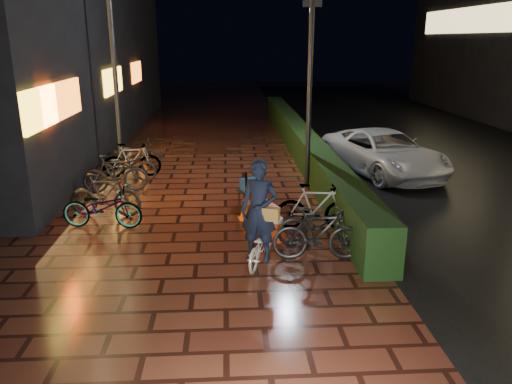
{
  "coord_description": "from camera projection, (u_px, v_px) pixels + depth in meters",
  "views": [
    {
      "loc": [
        0.61,
        -9.71,
        4.06
      ],
      "look_at": [
        1.19,
        -0.12,
        1.1
      ],
      "focal_mm": 35.0,
      "sensor_mm": 36.0,
      "label": 1
    }
  ],
  "objects": [
    {
      "name": "parked_bikes_storefront",
      "position": [
        121.0,
        174.0,
        13.76
      ],
      "size": [
        2.1,
        6.25,
        1.05
      ],
      "color": "black",
      "rests_on": "ground"
    },
    {
      "name": "parked_bikes_hedge",
      "position": [
        319.0,
        221.0,
        10.17
      ],
      "size": [
        2.01,
        2.22,
        1.05
      ],
      "color": "black",
      "rests_on": "ground"
    },
    {
      "name": "lamp_post_sf",
      "position": [
        115.0,
        73.0,
        15.22
      ],
      "size": [
        0.53,
        0.17,
        5.56
      ],
      "color": "black",
      "rests_on": "ground"
    },
    {
      "name": "cyclist",
      "position": [
        260.0,
        226.0,
        9.18
      ],
      "size": [
        0.95,
        1.49,
        2.02
      ],
      "color": "silver",
      "rests_on": "ground"
    },
    {
      "name": "van",
      "position": [
        384.0,
        152.0,
        15.5
      ],
      "size": [
        3.51,
        5.25,
        1.34
      ],
      "primitive_type": "imported",
      "rotation": [
        0.0,
        0.0,
        0.29
      ],
      "color": "silver",
      "rests_on": "ground"
    },
    {
      "name": "lamp_post_hedge",
      "position": [
        310.0,
        85.0,
        13.5
      ],
      "size": [
        0.49,
        0.21,
        5.19
      ],
      "color": "black",
      "rests_on": "ground"
    },
    {
      "name": "asphalt_road",
      "position": [
        493.0,
        173.0,
        15.71
      ],
      "size": [
        11.0,
        60.0,
        0.01
      ],
      "primitive_type": "cube",
      "color": "black",
      "rests_on": "ground"
    },
    {
      "name": "traffic_barrier",
      "position": [
        262.0,
        213.0,
        11.02
      ],
      "size": [
        1.04,
        1.8,
        0.74
      ],
      "color": "#FF420D",
      "rests_on": "ground"
    },
    {
      "name": "ground",
      "position": [
        199.0,
        242.0,
        10.42
      ],
      "size": [
        80.0,
        80.0,
        0.0
      ],
      "primitive_type": "plane",
      "color": "#381911",
      "rests_on": "ground"
    },
    {
      "name": "hedge",
      "position": [
        301.0,
        141.0,
        18.1
      ],
      "size": [
        0.7,
        20.0,
        1.0
      ],
      "primitive_type": "cube",
      "color": "black",
      "rests_on": "ground"
    },
    {
      "name": "cart_assembly",
      "position": [
        249.0,
        186.0,
        12.5
      ],
      "size": [
        0.67,
        0.72,
        1.01
      ],
      "color": "black",
      "rests_on": "ground"
    }
  ]
}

